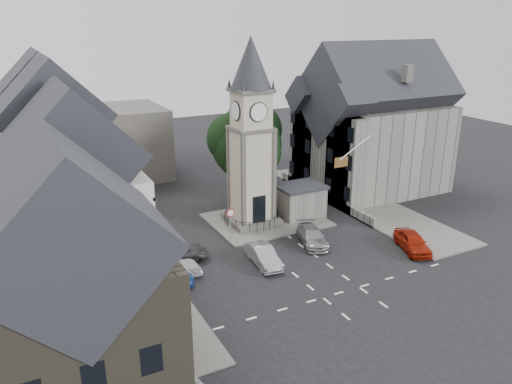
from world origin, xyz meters
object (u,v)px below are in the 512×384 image
stone_shelter (300,201)px  car_west_blue (167,279)px  car_east_red (413,242)px  pedestrian (356,195)px  clock_tower (251,135)px

stone_shelter → car_west_blue: bearing=-155.1°
car_west_blue → car_east_red: size_ratio=0.85×
car_east_red → stone_shelter: bearing=131.7°
car_west_blue → stone_shelter: bearing=-49.3°
car_west_blue → pedestrian: size_ratio=2.01×
stone_shelter → car_east_red: size_ratio=0.98×
car_east_red → clock_tower: bearing=149.5°
car_east_red → pedestrian: size_ratio=2.36×
car_west_blue → car_east_red: car_east_red is taller
stone_shelter → pedestrian: 6.73m
stone_shelter → car_west_blue: (-15.06, -6.98, -0.91)m
stone_shelter → pedestrian: bearing=1.9°
car_east_red → pedestrian: 10.82m
stone_shelter → clock_tower: bearing=174.2°
car_east_red → pedestrian: pedestrian is taller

